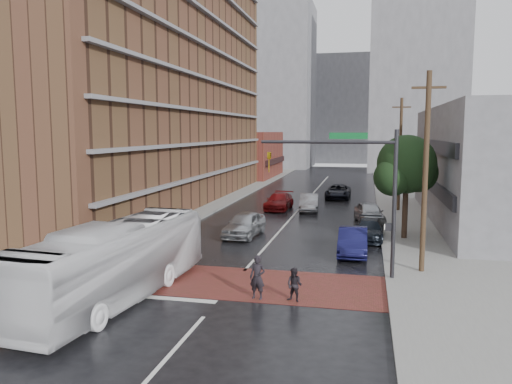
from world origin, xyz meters
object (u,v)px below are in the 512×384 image
at_px(car_parked_near, 353,241).
at_px(pedestrian_b, 294,285).
at_px(car_travel_b, 309,203).
at_px(suv_travel, 338,192).
at_px(car_travel_a, 244,224).
at_px(pedestrian_a, 257,277).
at_px(car_parked_mid, 369,230).
at_px(car_parked_far, 369,213).
at_px(car_travel_c, 279,201).
at_px(transit_bus, 115,262).

bearing_deg(car_parked_near, pedestrian_b, -104.43).
bearing_deg(car_travel_b, suv_travel, 72.22).
bearing_deg(car_travel_a, pedestrian_a, -68.60).
relative_size(car_travel_a, car_parked_mid, 1.07).
xyz_separation_m(pedestrian_b, car_parked_far, (3.10, 19.27, 0.09)).
distance_m(pedestrian_b, car_travel_c, 25.03).
relative_size(pedestrian_b, car_travel_a, 0.29).
distance_m(pedestrian_a, pedestrian_b, 1.60).
bearing_deg(transit_bus, car_travel_c, 89.07).
bearing_deg(car_travel_c, suv_travel, 62.55).
distance_m(car_travel_b, car_parked_near, 15.93).
xyz_separation_m(pedestrian_a, car_travel_c, (-3.38, 24.53, -0.21)).
height_order(pedestrian_a, car_travel_c, pedestrian_a).
xyz_separation_m(car_travel_b, car_parked_mid, (5.24, -11.02, -0.09)).
height_order(pedestrian_a, suv_travel, pedestrian_a).
bearing_deg(pedestrian_a, car_parked_mid, 79.99).
height_order(transit_bus, car_travel_b, transit_bus).
distance_m(car_parked_mid, car_parked_far, 6.15).
xyz_separation_m(car_travel_a, car_travel_c, (0.23, 12.24, -0.10)).
bearing_deg(suv_travel, pedestrian_b, -88.24).
bearing_deg(car_parked_mid, car_travel_a, -172.37).
xyz_separation_m(car_parked_near, car_parked_far, (0.96, 10.47, 0.04)).
bearing_deg(suv_travel, car_parked_far, -75.44).
height_order(pedestrian_b, car_travel_b, car_travel_b).
relative_size(pedestrian_b, car_parked_far, 0.30).
distance_m(pedestrian_a, car_travel_c, 24.76).
bearing_deg(car_travel_a, car_parked_near, -20.44).
bearing_deg(suv_travel, car_travel_b, -101.24).
bearing_deg(transit_bus, pedestrian_a, 17.88).
distance_m(pedestrian_b, car_travel_a, 13.35).
xyz_separation_m(transit_bus, car_travel_b, (5.25, 25.53, -0.89)).
bearing_deg(pedestrian_b, car_parked_far, 99.91).
height_order(car_travel_c, car_parked_far, car_parked_far).
bearing_deg(car_parked_mid, pedestrian_b, -101.30).
xyz_separation_m(car_travel_b, car_parked_far, (5.26, -4.87, 0.05)).
bearing_deg(car_travel_c, car_parked_near, -63.80).
relative_size(car_parked_mid, car_parked_far, 0.96).
distance_m(suv_travel, car_parked_mid, 20.31).
xyz_separation_m(transit_bus, car_travel_c, (2.45, 25.92, -0.91)).
relative_size(pedestrian_b, suv_travel, 0.27).
relative_size(suv_travel, car_parked_near, 1.14).
distance_m(car_travel_b, car_parked_mid, 12.20).
xyz_separation_m(pedestrian_b, suv_travel, (-0.10, 33.17, 0.02)).
bearing_deg(pedestrian_b, car_parked_mid, 95.82).
height_order(suv_travel, car_parked_far, car_parked_far).
xyz_separation_m(car_parked_mid, car_parked_far, (0.02, 6.15, 0.15)).
distance_m(car_travel_a, car_parked_mid, 8.32).
relative_size(pedestrian_a, car_parked_mid, 0.41).
bearing_deg(transit_bus, car_parked_mid, 58.58).
xyz_separation_m(car_travel_a, suv_travel, (5.09, 20.88, -0.10)).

